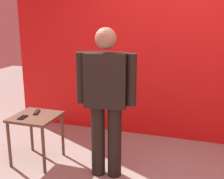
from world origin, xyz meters
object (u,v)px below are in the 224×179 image
Objects in this scene: side_table at (36,123)px; cell_phone at (23,117)px; tv_remote at (37,112)px; standing_person at (106,96)px.

cell_phone reaches higher than side_table.
standing_person is at bearing -24.96° from tv_remote.
tv_remote is at bearing 172.38° from standing_person.
side_table is at bearing -84.66° from tv_remote.
tv_remote is (0.06, 0.21, 0.01)m from cell_phone.
standing_person is 1.00m from side_table.
standing_person is 1.06m from cell_phone.
side_table is 0.14m from tv_remote.
cell_phone is 0.21m from tv_remote.
standing_person is at bearing -0.69° from cell_phone.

